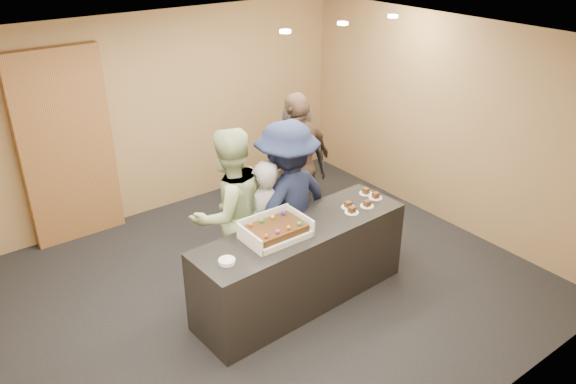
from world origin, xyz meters
The scene contains 17 objects.
room centered at (0.00, 0.00, 1.35)m, with size 6.04×6.00×2.70m.
serving_counter centered at (0.34, -0.40, 0.45)m, with size 2.40×0.70×0.90m, color black.
storage_cabinet centered at (-1.10, 2.41, 1.21)m, with size 1.10×0.15×2.42m, color brown.
cake_box centered at (0.02, -0.37, 0.94)m, with size 0.64×0.44×0.19m.
sheet_cake centered at (0.02, -0.40, 1.00)m, with size 0.55×0.38×0.11m.
plate_stack centered at (-0.61, -0.50, 0.92)m, with size 0.16×0.16×0.04m, color white.
slice_a centered at (0.96, -0.47, 0.92)m, with size 0.15×0.15×0.07m.
slice_b centered at (1.01, -0.36, 0.92)m, with size 0.15×0.15×0.07m.
slice_c centered at (1.19, -0.47, 0.92)m, with size 0.15×0.15×0.07m.
slice_d centered at (1.40, -0.24, 0.92)m, with size 0.15×0.15×0.07m.
slice_e centered at (1.41, -0.38, 0.92)m, with size 0.15×0.15×0.07m.
person_server_grey centered at (0.19, 0.05, 0.76)m, with size 0.56×0.36×1.52m, color gray.
person_sage_man centered at (-0.13, 0.23, 0.94)m, with size 0.91×0.71×1.88m, color #9DB07F.
person_navy_man centered at (0.49, 0.05, 0.94)m, with size 1.21×0.70×1.88m, color #151C38.
person_brown_extra centered at (1.21, 0.78, 0.94)m, with size 1.10×0.46×1.88m, color brown.
person_dark_suit centered at (1.44, 1.11, 0.83)m, with size 0.81×0.52×1.65m, color #25252A.
ceiling_spotlights centered at (1.60, 0.50, 2.67)m, with size 1.72×0.12×0.03m.
Camera 1 is at (-2.75, -4.28, 3.76)m, focal length 35.00 mm.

